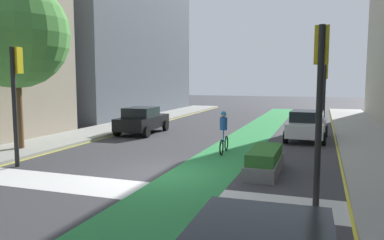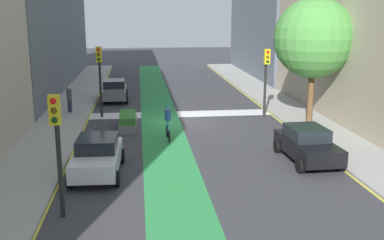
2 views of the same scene
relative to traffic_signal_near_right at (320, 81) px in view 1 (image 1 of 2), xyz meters
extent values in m
plane|color=#38383D|center=(-5.15, 1.65, -3.17)|extent=(120.00, 120.00, 0.00)
cube|color=#2D8C47|center=(-3.74, 1.65, -3.17)|extent=(2.40, 60.00, 0.01)
cube|color=silver|center=(-5.15, -0.35, -3.17)|extent=(12.00, 1.80, 0.01)
cube|color=yellow|center=(-11.15, 1.65, -3.17)|extent=(0.16, 60.00, 0.01)
cube|color=yellow|center=(0.85, 1.65, -3.17)|extent=(0.16, 60.00, 0.01)
cube|color=slate|center=(-18.75, 20.94, 2.84)|extent=(9.20, 18.57, 12.03)
cylinder|color=black|center=(0.00, -0.11, -0.90)|extent=(0.16, 0.16, 4.54)
cube|color=gold|center=(0.00, 0.09, 0.89)|extent=(0.35, 0.28, 0.95)
sphere|color=red|center=(0.00, 0.23, 1.19)|extent=(0.20, 0.20, 0.20)
sphere|color=#4C380C|center=(0.00, 0.23, 0.89)|extent=(0.20, 0.20, 0.20)
sphere|color=#0C3814|center=(0.00, 0.23, 0.59)|extent=(0.20, 0.20, 0.20)
cylinder|color=black|center=(-10.53, 0.90, -0.98)|extent=(0.16, 0.16, 4.38)
cube|color=gold|center=(-10.53, 1.10, 0.73)|extent=(0.35, 0.28, 0.95)
sphere|color=red|center=(-10.53, 1.24, 1.03)|extent=(0.20, 0.20, 0.20)
sphere|color=#4C380C|center=(-10.53, 1.24, 0.73)|extent=(0.20, 0.20, 0.20)
sphere|color=#0C3814|center=(-10.53, 1.24, 0.43)|extent=(0.20, 0.20, 0.20)
cylinder|color=black|center=(0.18, 14.85, -1.09)|extent=(0.16, 0.16, 4.17)
cube|color=gold|center=(0.18, 15.05, 0.52)|extent=(0.35, 0.28, 0.95)
sphere|color=red|center=(0.18, 15.19, 0.82)|extent=(0.20, 0.20, 0.20)
sphere|color=#4C380C|center=(0.18, 15.19, 0.52)|extent=(0.20, 0.20, 0.20)
sphere|color=#0C3814|center=(0.18, 15.19, 0.22)|extent=(0.20, 0.20, 0.20)
cube|color=black|center=(-10.00, 10.15, -2.50)|extent=(1.95, 4.26, 0.70)
cube|color=black|center=(-9.99, 9.96, -1.88)|extent=(1.67, 2.06, 0.55)
cylinder|color=black|center=(-10.95, 11.59, -2.85)|extent=(0.24, 0.65, 0.64)
cylinder|color=black|center=(-9.15, 11.66, -2.85)|extent=(0.24, 0.65, 0.64)
cylinder|color=black|center=(-10.84, 8.65, -2.85)|extent=(0.24, 0.65, 0.64)
cylinder|color=black|center=(-9.05, 8.72, -2.85)|extent=(0.24, 0.65, 0.64)
cube|color=silver|center=(-0.64, 10.81, -2.50)|extent=(1.96, 4.26, 0.70)
cube|color=black|center=(-0.65, 10.61, -1.88)|extent=(1.67, 2.06, 0.55)
cylinder|color=black|center=(-1.49, 12.31, -2.85)|extent=(0.24, 0.65, 0.64)
cylinder|color=black|center=(0.31, 12.24, -2.85)|extent=(0.24, 0.65, 0.64)
cylinder|color=black|center=(-1.60, 9.37, -2.85)|extent=(0.24, 0.65, 0.64)
cylinder|color=black|center=(0.20, 9.30, -2.85)|extent=(0.24, 0.65, 0.64)
torus|color=black|center=(-3.95, 6.42, -2.83)|extent=(0.09, 0.68, 0.68)
torus|color=black|center=(-3.90, 5.37, -2.83)|extent=(0.09, 0.68, 0.68)
cylinder|color=#2672BF|center=(-3.93, 5.90, -2.65)|extent=(0.10, 0.95, 0.06)
cylinder|color=#2672BF|center=(-3.92, 5.75, -2.38)|extent=(0.05, 0.05, 0.50)
cylinder|color=#2659B2|center=(-3.92, 5.75, -1.86)|extent=(0.32, 0.32, 0.55)
sphere|color=beige|center=(-3.92, 5.75, -1.47)|extent=(0.22, 0.22, 0.22)
sphere|color=#268CCC|center=(-3.92, 5.75, -1.43)|extent=(0.23, 0.23, 0.23)
cylinder|color=brown|center=(-12.68, 3.30, -1.33)|extent=(0.36, 0.36, 3.37)
sphere|color=#478C3D|center=(-12.68, 3.30, 2.00)|extent=(4.70, 4.70, 4.70)
cube|color=slate|center=(-1.74, 2.98, -2.95)|extent=(1.01, 3.00, 0.45)
cube|color=#33722D|center=(-1.74, 2.98, -2.52)|extent=(0.91, 2.70, 0.40)
camera|label=1|loc=(0.05, -9.90, 0.06)|focal=35.21mm
camera|label=2|loc=(-2.46, 29.44, 3.51)|focal=42.96mm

